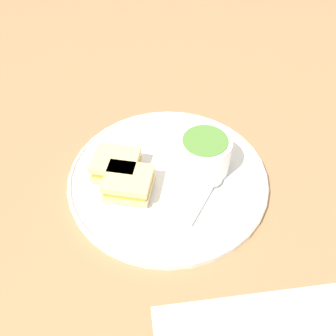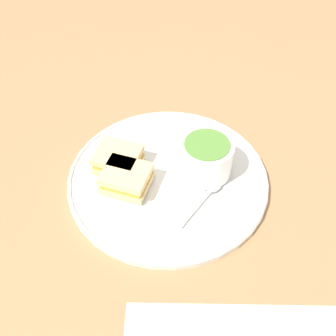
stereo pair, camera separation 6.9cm
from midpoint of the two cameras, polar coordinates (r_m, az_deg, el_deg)
The scene contains 6 objects.
ground_plane at distance 0.71m, azimuth 2.76°, elevation -2.03°, with size 2.40×2.40×0.00m, color #9E754C.
plate at distance 0.70m, azimuth 2.78°, elevation -1.57°, with size 0.36×0.36×0.02m.
soup_bowl at distance 0.69m, azimuth 8.36°, elevation 1.39°, with size 0.09×0.09×0.07m.
spoon at distance 0.68m, azimuth 9.12°, elevation -3.22°, with size 0.07×0.11×0.01m.
sandwich_half_near at distance 0.70m, azimuth -4.52°, elevation 1.14°, with size 0.10×0.10×0.04m.
sandwich_half_far at distance 0.67m, azimuth -3.17°, elevation -1.68°, with size 0.10×0.10×0.04m.
Camera 2 is at (-0.42, 0.20, 0.54)m, focal length 42.00 mm.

